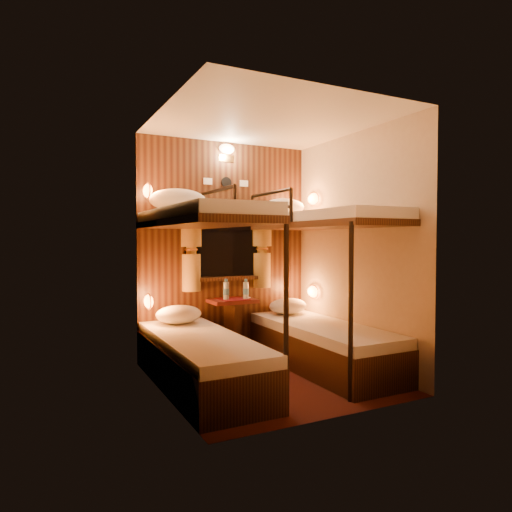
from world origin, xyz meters
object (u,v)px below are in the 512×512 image
bunk_right (322,313)px  bunk_left (201,324)px  bottle_left (226,291)px  table (232,320)px  bottle_right (246,290)px

bunk_right → bunk_left: bearing=180.0°
bunk_left → bottle_left: bunk_left is taller
table → bottle_right: bearing=-24.1°
table → bunk_right: bearing=-50.3°
table → bottle_right: size_ratio=2.95×
bunk_left → table: size_ratio=2.90×
bottle_left → bottle_right: size_ratio=1.03×
bunk_left → bunk_right: (1.30, 0.00, 0.00)m
bottle_left → bunk_left: bearing=-126.5°
bottle_left → bottle_right: 0.22m
bottle_left → bottle_right: bottle_left is taller
bunk_left → table: 1.02m
bunk_left → bottle_right: (0.78, 0.72, 0.19)m
table → bottle_right: (0.14, -0.06, 0.33)m
bunk_right → bottle_right: bearing=125.4°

